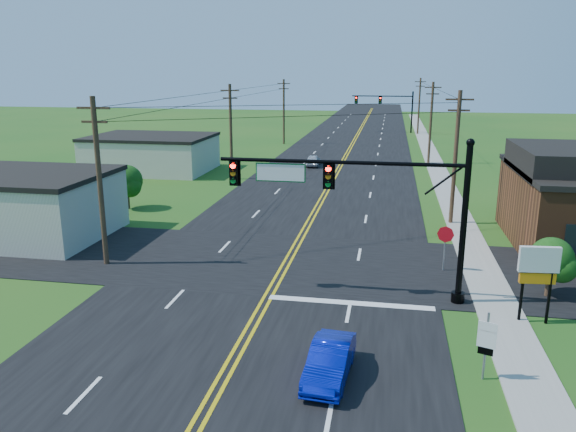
% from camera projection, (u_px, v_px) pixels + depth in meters
% --- Properties ---
extents(ground, '(260.00, 260.00, 0.00)m').
position_uv_depth(ground, '(220.00, 375.00, 19.48)').
color(ground, '#174D16').
rests_on(ground, ground).
extents(road_main, '(16.00, 220.00, 0.04)m').
position_uv_depth(road_main, '(343.00, 158.00, 67.06)').
color(road_main, black).
rests_on(road_main, ground).
extents(road_cross, '(70.00, 10.00, 0.04)m').
position_uv_depth(road_cross, '(284.00, 262.00, 30.89)').
color(road_cross, black).
rests_on(road_cross, ground).
extents(sidewalk, '(2.00, 160.00, 0.08)m').
position_uv_depth(sidewalk, '(440.00, 176.00, 55.72)').
color(sidewalk, gray).
rests_on(sidewalk, ground).
extents(signal_mast_main, '(11.30, 0.60, 7.48)m').
position_uv_depth(signal_mast_main, '(362.00, 197.00, 25.14)').
color(signal_mast_main, black).
rests_on(signal_mast_main, ground).
extents(signal_mast_far, '(10.98, 0.60, 7.48)m').
position_uv_depth(signal_mast_far, '(386.00, 105.00, 93.70)').
color(signal_mast_far, black).
rests_on(signal_mast_far, ground).
extents(cream_bldg_near, '(10.20, 8.20, 4.10)m').
position_uv_depth(cream_bldg_near, '(24.00, 205.00, 35.23)').
color(cream_bldg_near, beige).
rests_on(cream_bldg_near, ground).
extents(cream_bldg_far, '(12.20, 9.20, 3.70)m').
position_uv_depth(cream_bldg_far, '(152.00, 153.00, 58.47)').
color(cream_bldg_far, beige).
rests_on(cream_bldg_far, ground).
extents(utility_pole_left_a, '(1.80, 0.28, 9.00)m').
position_uv_depth(utility_pole_left_a, '(99.00, 179.00, 29.45)').
color(utility_pole_left_a, '#3C281B').
rests_on(utility_pole_left_a, ground).
extents(utility_pole_left_b, '(1.80, 0.28, 9.00)m').
position_uv_depth(utility_pole_left_b, '(231.00, 130.00, 53.24)').
color(utility_pole_left_b, '#3C281B').
rests_on(utility_pole_left_b, ground).
extents(utility_pole_left_c, '(1.80, 0.28, 9.00)m').
position_uv_depth(utility_pole_left_c, '(284.00, 110.00, 78.94)').
color(utility_pole_left_c, '#3C281B').
rests_on(utility_pole_left_c, ground).
extents(utility_pole_right_a, '(1.80, 0.28, 9.00)m').
position_uv_depth(utility_pole_right_a, '(455.00, 155.00, 37.52)').
color(utility_pole_right_a, '#3C281B').
rests_on(utility_pole_right_a, ground).
extents(utility_pole_right_b, '(1.80, 0.28, 9.00)m').
position_uv_depth(utility_pole_right_b, '(431.00, 121.00, 62.27)').
color(utility_pole_right_b, '#3C281B').
rests_on(utility_pole_right_b, ground).
extents(utility_pole_right_c, '(1.80, 0.28, 9.00)m').
position_uv_depth(utility_pole_right_c, '(419.00, 105.00, 90.82)').
color(utility_pole_right_c, '#3C281B').
rests_on(utility_pole_right_c, ground).
extents(tree_right_back, '(3.00, 3.00, 4.10)m').
position_uv_depth(tree_right_back, '(536.00, 179.00, 40.79)').
color(tree_right_back, '#3C281B').
rests_on(tree_right_back, ground).
extents(shrub_corner, '(2.00, 2.00, 2.86)m').
position_uv_depth(shrub_corner, '(551.00, 259.00, 25.80)').
color(shrub_corner, '#3C281B').
rests_on(shrub_corner, ground).
extents(tree_left, '(2.40, 2.40, 3.37)m').
position_uv_depth(tree_left, '(127.00, 181.00, 42.30)').
color(tree_left, '#3C281B').
rests_on(tree_left, ground).
extents(blue_car, '(1.59, 3.84, 1.24)m').
position_uv_depth(blue_car, '(330.00, 362.00, 19.15)').
color(blue_car, '#0714A5').
rests_on(blue_car, ground).
extents(distant_car, '(1.63, 3.70, 1.24)m').
position_uv_depth(distant_car, '(313.00, 161.00, 61.45)').
color(distant_car, silver).
rests_on(distant_car, ground).
extents(route_sign, '(0.59, 0.24, 2.47)m').
position_uv_depth(route_sign, '(486.00, 341.00, 18.87)').
color(route_sign, slate).
rests_on(route_sign, ground).
extents(stop_sign, '(0.85, 0.30, 2.46)m').
position_uv_depth(stop_sign, '(445.00, 239.00, 29.12)').
color(stop_sign, slate).
rests_on(stop_sign, ground).
extents(pylon_sign, '(1.63, 0.36, 3.33)m').
position_uv_depth(pylon_sign, '(538.00, 268.00, 22.96)').
color(pylon_sign, black).
rests_on(pylon_sign, ground).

